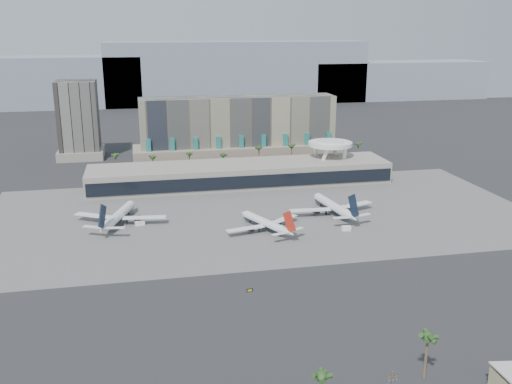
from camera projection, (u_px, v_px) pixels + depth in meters
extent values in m
plane|color=#232326|center=(290.00, 258.00, 222.30)|extent=(900.00, 900.00, 0.00)
cube|color=#5B5B59|center=(261.00, 214.00, 274.01)|extent=(260.00, 130.00, 0.06)
cube|color=gray|center=(20.00, 83.00, 621.67)|extent=(260.00, 60.00, 55.00)
cube|color=gray|center=(237.00, 72.00, 666.08)|extent=(300.00, 60.00, 70.00)
cube|color=gray|center=(395.00, 80.00, 708.33)|extent=(220.00, 60.00, 45.00)
cube|color=gray|center=(238.00, 128.00, 382.92)|extent=(130.00, 22.00, 42.00)
cube|color=tan|center=(239.00, 152.00, 385.51)|extent=(140.00, 30.00, 10.00)
cube|color=#227772|center=(149.00, 153.00, 363.36)|extent=(3.00, 2.00, 18.00)
cube|color=#227772|center=(173.00, 152.00, 366.27)|extent=(3.00, 2.00, 18.00)
cube|color=#227772|center=(196.00, 151.00, 369.18)|extent=(3.00, 2.00, 18.00)
cube|color=#227772|center=(219.00, 150.00, 372.08)|extent=(3.00, 2.00, 18.00)
cube|color=#227772|center=(241.00, 149.00, 374.99)|extent=(3.00, 2.00, 18.00)
cube|color=#227772|center=(264.00, 148.00, 377.90)|extent=(3.00, 2.00, 18.00)
cube|color=#227772|center=(285.00, 147.00, 380.80)|extent=(3.00, 2.00, 18.00)
cube|color=#227772|center=(307.00, 146.00, 383.71)|extent=(3.00, 2.00, 18.00)
cube|color=#227772|center=(328.00, 145.00, 386.62)|extent=(3.00, 2.00, 18.00)
cube|color=black|center=(79.00, 120.00, 384.68)|extent=(26.00, 26.00, 52.00)
cube|color=#9B9688|center=(81.00, 153.00, 391.12)|extent=(30.00, 30.00, 6.00)
cube|color=#9B9688|center=(241.00, 174.00, 324.06)|extent=(170.00, 32.00, 12.00)
cube|color=black|center=(246.00, 182.00, 308.96)|extent=(168.00, 0.60, 7.00)
cube|color=black|center=(241.00, 162.00, 322.03)|extent=(170.00, 12.00, 2.50)
cylinder|color=white|center=(336.00, 156.00, 346.17)|extent=(6.98, 6.99, 21.89)
cylinder|color=white|center=(316.00, 157.00, 343.71)|extent=(6.98, 6.99, 21.89)
cylinder|color=white|center=(323.00, 162.00, 331.74)|extent=(6.98, 6.99, 21.89)
cylinder|color=white|center=(344.00, 161.00, 334.21)|extent=(6.98, 6.99, 21.89)
cylinder|color=white|center=(330.00, 144.00, 336.44)|extent=(26.00, 26.00, 2.20)
cylinder|color=white|center=(330.00, 142.00, 336.08)|extent=(16.00, 16.00, 1.20)
cylinder|color=brown|center=(116.00, 166.00, 343.40)|extent=(0.70, 0.70, 12.00)
sphere|color=#27491D|center=(116.00, 156.00, 341.81)|extent=(2.80, 2.80, 2.80)
cylinder|color=brown|center=(153.00, 164.00, 347.67)|extent=(0.70, 0.70, 12.00)
sphere|color=#27491D|center=(153.00, 155.00, 346.07)|extent=(2.80, 2.80, 2.80)
cylinder|color=brown|center=(189.00, 162.00, 351.93)|extent=(0.70, 0.70, 12.00)
sphere|color=#27491D|center=(189.00, 153.00, 350.33)|extent=(2.80, 2.80, 2.80)
cylinder|color=brown|center=(223.00, 161.00, 356.00)|extent=(0.70, 0.70, 12.00)
sphere|color=#27491D|center=(223.00, 152.00, 354.40)|extent=(2.80, 2.80, 2.80)
cylinder|color=brown|center=(259.00, 159.00, 360.46)|extent=(0.70, 0.70, 12.00)
sphere|color=#27491D|center=(259.00, 150.00, 358.86)|extent=(2.80, 2.80, 2.80)
cylinder|color=brown|center=(292.00, 157.00, 364.72)|extent=(0.70, 0.70, 12.00)
sphere|color=#27491D|center=(293.00, 149.00, 363.12)|extent=(2.80, 2.80, 2.80)
cylinder|color=brown|center=(325.00, 156.00, 368.98)|extent=(0.70, 0.70, 12.00)
sphere|color=#27491D|center=(326.00, 147.00, 367.39)|extent=(2.80, 2.80, 2.80)
cylinder|color=brown|center=(359.00, 154.00, 373.44)|extent=(0.70, 0.70, 12.00)
sphere|color=#27491D|center=(359.00, 146.00, 371.84)|extent=(2.80, 2.80, 2.80)
cube|color=#4C3826|center=(392.00, 377.00, 128.68)|extent=(3.20, 0.22, 0.22)
cylinder|color=slate|center=(389.00, 382.00, 128.46)|extent=(0.56, 0.56, 0.90)
cylinder|color=slate|center=(393.00, 382.00, 128.63)|extent=(0.56, 0.56, 0.90)
cylinder|color=slate|center=(396.00, 381.00, 128.80)|extent=(0.56, 0.56, 0.90)
cylinder|color=black|center=(387.00, 377.00, 128.34)|extent=(0.12, 0.12, 0.30)
cylinder|color=black|center=(398.00, 375.00, 128.88)|extent=(0.12, 0.12, 0.30)
cylinder|color=white|center=(120.00, 214.00, 261.03)|extent=(13.35, 29.15, 4.30)
cylinder|color=black|center=(120.00, 215.00, 261.07)|extent=(13.08, 28.57, 4.21)
cone|color=white|center=(132.00, 204.00, 277.04)|extent=(5.60, 5.94, 4.30)
cone|color=white|center=(105.00, 228.00, 242.88)|extent=(7.13, 10.53, 4.30)
cube|color=white|center=(95.00, 216.00, 261.53)|extent=(18.84, 13.50, 0.38)
cube|color=white|center=(144.00, 217.00, 258.84)|extent=(19.69, 6.44, 0.38)
cylinder|color=black|center=(102.00, 218.00, 261.98)|extent=(3.60, 4.82, 2.36)
cylinder|color=black|center=(138.00, 219.00, 260.02)|extent=(3.60, 4.82, 2.36)
cube|color=black|center=(102.00, 217.00, 239.78)|extent=(3.60, 9.42, 11.31)
cube|color=white|center=(93.00, 227.00, 242.26)|extent=(8.74, 5.94, 0.27)
cube|color=white|center=(115.00, 228.00, 241.16)|extent=(8.88, 3.88, 0.27)
cylinder|color=black|center=(129.00, 213.00, 272.76)|extent=(0.54, 0.54, 1.72)
cylinder|color=black|center=(112.00, 221.00, 261.24)|extent=(0.75, 0.75, 1.72)
cylinder|color=black|center=(127.00, 222.00, 260.45)|extent=(0.75, 0.75, 1.72)
cylinder|color=white|center=(263.00, 222.00, 252.30)|extent=(14.12, 24.98, 3.77)
cylinder|color=black|center=(263.00, 222.00, 252.34)|extent=(13.84, 24.48, 3.70)
cone|color=white|center=(244.00, 214.00, 263.73)|extent=(5.20, 5.43, 3.77)
cone|color=white|center=(287.00, 232.00, 239.32)|extent=(6.96, 9.29, 3.77)
cube|color=white|center=(245.00, 229.00, 245.84)|extent=(17.40, 7.37, 0.33)
cube|color=white|center=(283.00, 219.00, 257.61)|extent=(15.89, 13.14, 0.33)
cylinder|color=black|center=(250.00, 229.00, 248.08)|extent=(3.46, 4.29, 2.08)
cylinder|color=black|center=(277.00, 222.00, 256.63)|extent=(3.46, 4.29, 2.08)
cube|color=red|center=(289.00, 222.00, 236.85)|extent=(3.99, 7.99, 9.93)
cube|color=white|center=(281.00, 234.00, 236.05)|extent=(7.83, 4.14, 0.24)
cube|color=white|center=(296.00, 229.00, 240.87)|extent=(7.48, 5.81, 0.24)
cylinder|color=black|center=(250.00, 222.00, 260.82)|extent=(0.47, 0.47, 1.51)
cylinder|color=black|center=(259.00, 230.00, 250.59)|extent=(0.66, 0.66, 1.51)
cylinder|color=black|center=(270.00, 227.00, 254.02)|extent=(0.66, 0.66, 1.51)
cylinder|color=white|center=(332.00, 205.00, 274.06)|extent=(8.53, 29.78, 4.32)
cylinder|color=black|center=(332.00, 206.00, 274.11)|extent=(8.36, 29.19, 4.23)
cone|color=white|center=(316.00, 196.00, 289.31)|extent=(4.98, 5.43, 4.32)
cone|color=white|center=(351.00, 217.00, 256.78)|extent=(5.68, 10.24, 4.32)
cube|color=white|center=(310.00, 210.00, 269.38)|extent=(19.68, 5.57, 0.38)
cube|color=white|center=(354.00, 205.00, 277.16)|extent=(19.74, 10.80, 0.38)
cylinder|color=black|center=(316.00, 211.00, 271.23)|extent=(2.98, 4.62, 2.38)
cylinder|color=black|center=(348.00, 207.00, 276.89)|extent=(2.98, 4.62, 2.38)
cube|color=black|center=(353.00, 206.00, 253.74)|extent=(1.95, 9.79, 11.37)
cube|color=white|center=(343.00, 218.00, 254.06)|extent=(8.65, 2.42, 0.27)
cube|color=white|center=(362.00, 215.00, 257.24)|extent=(8.96, 4.71, 0.27)
cylinder|color=black|center=(321.00, 205.00, 285.28)|extent=(0.54, 0.54, 1.73)
cylinder|color=black|center=(326.00, 213.00, 272.80)|extent=(0.76, 0.76, 1.73)
cylinder|color=black|center=(339.00, 211.00, 275.07)|extent=(0.76, 0.76, 1.73)
cube|color=white|center=(140.00, 223.00, 258.09)|extent=(4.58, 2.90, 2.08)
cube|color=white|center=(346.00, 228.00, 251.40)|extent=(4.09, 2.55, 2.02)
cube|color=black|center=(250.00, 290.00, 193.69)|extent=(2.22, 0.83, 1.01)
cube|color=gold|center=(250.00, 290.00, 193.52)|extent=(1.57, 0.44, 0.60)
cylinder|color=black|center=(247.00, 291.00, 193.59)|extent=(0.12, 0.12, 0.60)
cylinder|color=black|center=(252.00, 290.00, 193.90)|extent=(0.12, 0.12, 0.60)
sphere|color=#27491D|center=(322.00, 376.00, 130.89)|extent=(2.80, 2.80, 2.80)
cylinder|color=brown|center=(426.00, 357.00, 144.50)|extent=(0.70, 0.70, 12.19)
sphere|color=#27491D|center=(428.00, 337.00, 142.87)|extent=(2.80, 2.80, 2.80)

